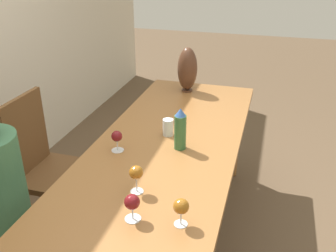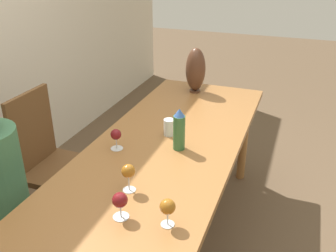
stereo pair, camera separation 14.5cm
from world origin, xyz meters
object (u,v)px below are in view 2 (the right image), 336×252
at_px(wine_glass_3, 120,201).
at_px(wine_glass_1, 168,207).
at_px(water_bottle, 179,130).
at_px(water_tumbler, 169,127).
at_px(vase, 196,70).
at_px(wine_glass_0, 116,135).
at_px(wine_glass_2, 129,172).
at_px(chair_far, 52,160).

bearing_deg(wine_glass_3, wine_glass_1, -83.29).
height_order(water_bottle, water_tumbler, water_bottle).
height_order(vase, wine_glass_0, vase).
relative_size(water_tumbler, vase, 0.29).
distance_m(water_tumbler, wine_glass_2, 0.61).
height_order(water_bottle, wine_glass_0, water_bottle).
bearing_deg(wine_glass_3, wine_glass_0, 29.17).
height_order(wine_glass_3, chair_far, chair_far).
xyz_separation_m(wine_glass_1, chair_far, (0.61, 1.06, -0.34)).
relative_size(vase, wine_glass_2, 2.52).
xyz_separation_m(water_tumbler, vase, (0.78, 0.07, 0.13)).
height_order(wine_glass_0, chair_far, chair_far).
bearing_deg(wine_glass_2, wine_glass_1, -123.29).
bearing_deg(wine_glass_3, wine_glass_2, 14.21).
distance_m(wine_glass_1, wine_glass_3, 0.20).
distance_m(water_tumbler, wine_glass_3, 0.80).
bearing_deg(chair_far, wine_glass_2, -118.96).
distance_m(vase, chair_far, 1.25).
bearing_deg(vase, water_tumbler, -174.96).
bearing_deg(vase, water_bottle, -168.87).
bearing_deg(wine_glass_2, wine_glass_3, -165.79).
relative_size(water_tumbler, chair_far, 0.11).
bearing_deg(wine_glass_2, vase, 3.97).
relative_size(water_bottle, wine_glass_1, 1.97).
height_order(water_bottle, wine_glass_3, water_bottle).
xyz_separation_m(wine_glass_0, chair_far, (0.11, 0.57, -0.34)).
xyz_separation_m(wine_glass_3, chair_far, (0.64, 0.86, -0.34)).
relative_size(water_tumbler, wine_glass_1, 0.82).
height_order(water_tumbler, wine_glass_3, wine_glass_3).
height_order(wine_glass_0, wine_glass_2, wine_glass_2).
bearing_deg(wine_glass_1, water_tumbler, 19.88).
xyz_separation_m(water_tumbler, chair_far, (-0.15, 0.79, -0.30)).
bearing_deg(wine_glass_0, wine_glass_3, -150.83).
bearing_deg(vase, wine_glass_1, -167.36).
distance_m(water_bottle, wine_glass_1, 0.65).
bearing_deg(wine_glass_3, chair_far, 53.42).
bearing_deg(wine_glass_1, wine_glass_2, 56.71).
bearing_deg(wine_glass_2, water_bottle, -10.32).
xyz_separation_m(vase, wine_glass_2, (-1.38, -0.10, -0.08)).
relative_size(wine_glass_0, wine_glass_2, 0.87).
bearing_deg(water_tumbler, chair_far, 101.15).
relative_size(wine_glass_3, chair_far, 0.12).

